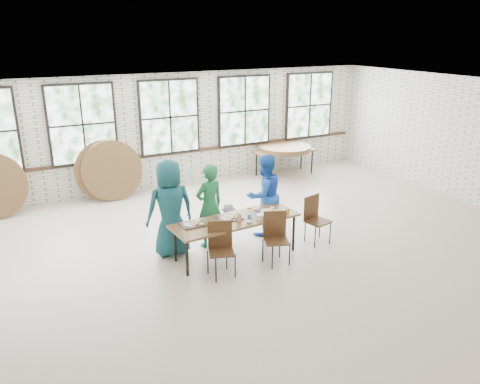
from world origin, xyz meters
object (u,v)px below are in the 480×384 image
at_px(chair_near_left, 221,244).
at_px(chair_near_right, 275,233).
at_px(dining_table, 236,222).
at_px(storage_table, 285,152).

bearing_deg(chair_near_left, chair_near_right, 17.15).
bearing_deg(chair_near_right, dining_table, 156.66).
relative_size(dining_table, storage_table, 1.35).
xyz_separation_m(dining_table, chair_near_left, (-0.53, -0.47, -0.13)).
distance_m(chair_near_left, storage_table, 6.12).
distance_m(dining_table, storage_table, 5.41).
bearing_deg(storage_table, chair_near_left, -133.28).
bearing_deg(chair_near_left, dining_table, 61.24).
bearing_deg(dining_table, storage_table, 44.18).
relative_size(chair_near_left, chair_near_right, 1.00).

